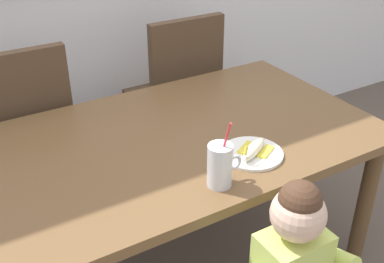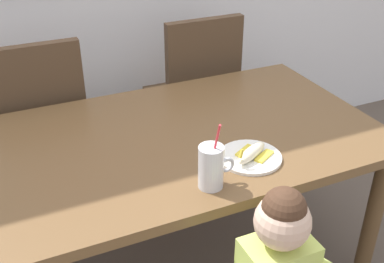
# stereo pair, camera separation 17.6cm
# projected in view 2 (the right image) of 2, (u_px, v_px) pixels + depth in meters

# --- Properties ---
(dining_table) EXTENTS (1.59, 0.94, 0.70)m
(dining_table) POSITION_uv_depth(u_px,v_px,m) (179.00, 152.00, 1.90)
(dining_table) COLOR brown
(dining_table) RESTS_ON ground
(dining_chair_left) EXTENTS (0.44, 0.45, 0.96)m
(dining_chair_left) POSITION_uv_depth(u_px,v_px,m) (40.00, 120.00, 2.30)
(dining_chair_left) COLOR #4C3826
(dining_chair_left) RESTS_ON ground
(dining_chair_right) EXTENTS (0.44, 0.44, 0.96)m
(dining_chair_right) POSITION_uv_depth(u_px,v_px,m) (195.00, 87.00, 2.64)
(dining_chair_right) COLOR #4C3826
(dining_chair_right) RESTS_ON ground
(milk_cup) EXTENTS (0.13, 0.08, 0.25)m
(milk_cup) POSITION_uv_depth(u_px,v_px,m) (211.00, 169.00, 1.53)
(milk_cup) COLOR silver
(milk_cup) RESTS_ON dining_table
(snack_plate) EXTENTS (0.23, 0.23, 0.01)m
(snack_plate) POSITION_uv_depth(u_px,v_px,m) (250.00, 157.00, 1.71)
(snack_plate) COLOR white
(snack_plate) RESTS_ON dining_table
(peeled_banana) EXTENTS (0.18, 0.14, 0.07)m
(peeled_banana) POSITION_uv_depth(u_px,v_px,m) (252.00, 153.00, 1.69)
(peeled_banana) COLOR #F4EAC6
(peeled_banana) RESTS_ON snack_plate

